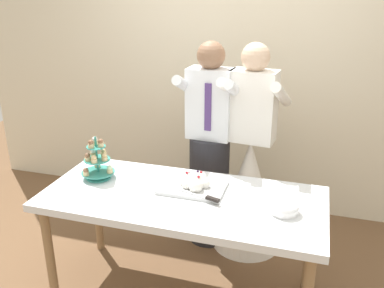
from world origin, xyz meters
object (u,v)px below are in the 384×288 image
Objects in this scene: cupcake_stand at (97,162)px; person_groom at (209,157)px; main_cake_tray at (194,183)px; dessert_table at (182,206)px; plate_stack at (284,208)px; person_bride at (249,180)px.

person_groom reaches higher than cupcake_stand.
main_cake_tray is at bearing -85.11° from person_groom.
dessert_table is 5.90× the size of cupcake_stand.
plate_stack is at bearing -4.64° from cupcake_stand.
cupcake_stand is (-0.64, 0.08, 0.20)m from dessert_table.
main_cake_tray is 2.40× the size of plate_stack.
dessert_table is at bearing -6.76° from cupcake_stand.
dessert_table is 1.08× the size of person_bride.
person_groom and person_bride have the same top height.
person_bride reaches higher than cupcake_stand.
main_cake_tray is 0.26× the size of person_groom.
person_groom is at bearing -177.13° from person_bride.
person_bride is at bearing 34.86° from cupcake_stand.
dessert_table is 10.03× the size of plate_stack.
person_groom is (0.63, 0.65, -0.15)m from cupcake_stand.
cupcake_stand is at bearing 173.24° from dessert_table.
cupcake_stand is 1.29m from plate_stack.
person_bride is at bearing 66.78° from main_cake_tray.
plate_stack is 0.11× the size of person_groom.
dessert_table is at bearing -113.01° from person_bride.
main_cake_tray is 0.62m from person_groom.
person_bride is at bearing 112.94° from plate_stack.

